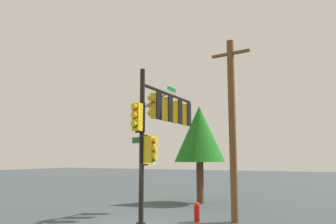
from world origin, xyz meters
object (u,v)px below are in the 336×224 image
Objects in this scene: fire_hydrant at (197,212)px; tree_mid at (199,134)px; utility_pole at (232,126)px; signal_pole_assembly at (160,121)px.

fire_hydrant is 6.87m from tree_mid.
tree_mid is at bearing 34.94° from utility_pole.
signal_pole_assembly reaches higher than tree_mid.
tree_mid is (5.44, 1.91, 3.73)m from fire_hydrant.
fire_hydrant is (-0.60, 1.47, -3.67)m from utility_pole.
tree_mid is (6.00, 0.42, -0.19)m from signal_pole_assembly.
utility_pole is (1.16, -2.97, -0.24)m from signal_pole_assembly.
utility_pole is 9.58× the size of fire_hydrant.
utility_pole is at bearing -67.80° from fire_hydrant.
utility_pole reaches higher than tree_mid.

